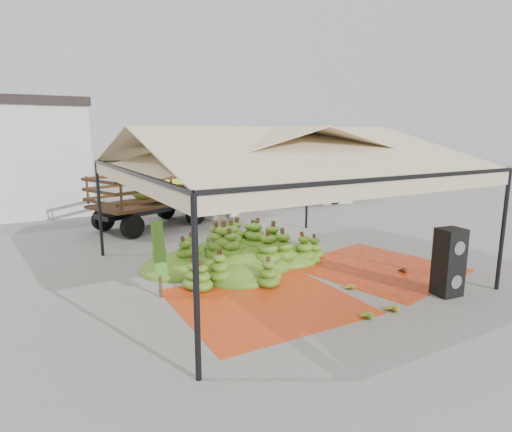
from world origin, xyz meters
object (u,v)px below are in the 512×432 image
speaker_stack (449,262)px  truck_left (175,191)px  vendor (223,218)px  truck_right (295,178)px  banana_heap (239,244)px

speaker_stack → truck_left: bearing=110.9°
vendor → truck_left: (-0.34, 4.06, 0.54)m
vendor → truck_right: 9.15m
speaker_stack → truck_right: size_ratio=0.24×
vendor → speaker_stack: bearing=111.2°
banana_heap → vendor: 2.72m
speaker_stack → vendor: 7.69m
banana_heap → speaker_stack: size_ratio=3.46×
vendor → truck_right: truck_right is taller
speaker_stack → truck_left: size_ratio=0.24×
speaker_stack → truck_right: (4.59, 13.02, 0.57)m
banana_heap → speaker_stack: (3.23, -4.66, 0.21)m
speaker_stack → truck_left: truck_left is taller
banana_heap → vendor: size_ratio=3.34×
vendor → truck_left: truck_left is taller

